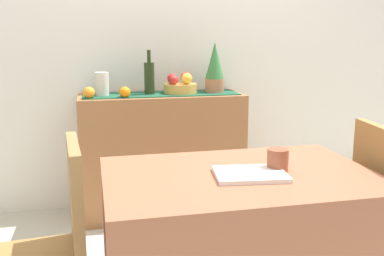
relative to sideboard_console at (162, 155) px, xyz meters
The scene contains 16 objects.
room_wall_rear 0.96m from the sideboard_console, 54.04° to the left, with size 6.40×0.06×2.70m, color silver.
sideboard_console is the anchor object (origin of this frame).
table_runner 0.44m from the sideboard_console, ahead, with size 1.09×0.32×0.01m, color #194D34.
fruit_bowl 0.50m from the sideboard_console, ahead, with size 0.24×0.24×0.07m, color gold.
apple_right 0.56m from the sideboard_console, 12.02° to the left, with size 0.07×0.07×0.07m, color red.
apple_center 0.58m from the sideboard_console, 15.95° to the right, with size 0.08×0.08×0.08m, color gold.
apple_front 0.59m from the sideboard_console, 13.80° to the left, with size 0.08×0.08×0.08m, color red.
apple_upper 0.55m from the sideboard_console, 28.97° to the right, with size 0.06×0.06×0.06m, color red.
wine_bottle 0.57m from the sideboard_console, behind, with size 0.07×0.07×0.31m.
ceramic_vase 0.66m from the sideboard_console, behind, with size 0.09×0.09×0.16m, color silver.
potted_plant 0.73m from the sideboard_console, ahead, with size 0.13×0.13×0.36m.
orange_loose_near_bowl 0.56m from the sideboard_console, 155.25° to the right, with size 0.08×0.08×0.08m, color orange.
orange_loose_mid 0.70m from the sideboard_console, 167.46° to the right, with size 0.08×0.08×0.08m, color orange.
dining_table 1.44m from the sideboard_console, 86.14° to the right, with size 1.10×0.74×0.74m, color #A25F41.
open_book 1.52m from the sideboard_console, 85.27° to the right, with size 0.28×0.21×0.02m, color white.
coffee_cup 1.50m from the sideboard_console, 79.84° to the right, with size 0.09×0.09×0.09m, color brown.
Camera 1 is at (-0.66, -2.15, 1.29)m, focal length 41.25 mm.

